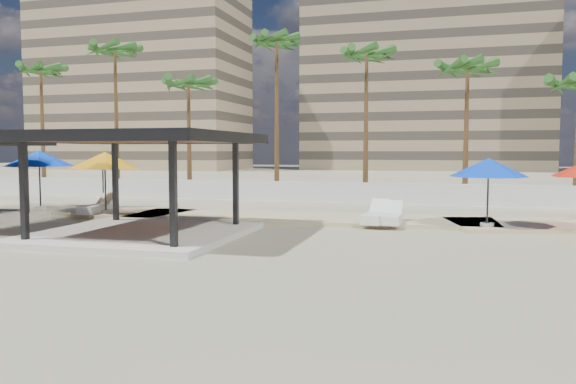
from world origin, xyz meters
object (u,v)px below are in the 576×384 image
umbrella_a (39,159)px  lounger_a (98,208)px  pavilion_central (139,175)px  lounger_b (392,218)px  lounger_c (375,217)px

umbrella_a → lounger_a: (3.75, -0.66, -2.30)m
lounger_a → umbrella_a: bearing=77.4°
pavilion_central → lounger_b: bearing=30.5°
umbrella_a → pavilion_central: bearing=-32.5°
lounger_a → lounger_b: (13.65, -0.00, -0.01)m
lounger_b → umbrella_a: bearing=88.1°
umbrella_a → lounger_a: bearing=-10.0°
umbrella_a → lounger_c: (16.73, -0.66, -2.30)m
pavilion_central → lounger_a: size_ratio=3.21×
umbrella_a → lounger_b: bearing=-2.2°
lounger_b → lounger_c: bearing=90.1°
pavilion_central → lounger_a: pavilion_central is taller
lounger_b → lounger_c: 0.67m
lounger_b → lounger_c: (-0.67, 0.00, 0.01)m
lounger_a → lounger_c: bearing=-92.6°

